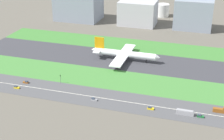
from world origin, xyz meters
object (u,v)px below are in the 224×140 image
object	(u,v)px
terminal_building	(79,7)
hangar_building	(138,13)
car_4	(94,99)
bus_0	(185,112)
car_5	(17,87)
fuel_tank_west	(163,10)
airliner	(124,54)
fuel_tank_centre	(180,11)
car_0	(150,108)
traffic_light	(60,78)
car_1	(200,116)
truck_0	(220,110)
office_tower	(193,15)
car_2	(26,82)

from	to	relation	value
terminal_building	hangar_building	size ratio (longest dim) A/B	1.25
car_4	terminal_building	distance (m)	212.72
bus_0	car_5	bearing A→B (deg)	0.00
car_5	fuel_tank_west	xyz separation A→B (m)	(73.72, 237.00, 7.39)
car_4	airliner	bearing A→B (deg)	-90.45
fuel_tank_centre	car_0	bearing A→B (deg)	-88.20
car_4	traffic_light	xyz separation A→B (m)	(-34.46, 17.99, 3.37)
car_1	bus_0	bearing A→B (deg)	0.00
airliner	car_0	xyz separation A→B (m)	(40.44, -78.00, -5.31)
truck_0	traffic_light	bearing A→B (deg)	176.21
truck_0	car_1	world-z (taller)	truck_0
car_0	traffic_light	world-z (taller)	traffic_light
car_5	car_4	world-z (taller)	same
car_0	bus_0	bearing A→B (deg)	-180.00
car_4	hangar_building	distance (m)	192.91
hangar_building	fuel_tank_centre	bearing A→B (deg)	44.02
traffic_light	office_tower	size ratio (longest dim) A/B	0.17
airliner	hangar_building	distance (m)	115.10
traffic_light	terminal_building	world-z (taller)	terminal_building
terminal_building	bus_0	bearing A→B (deg)	-51.17
car_1	hangar_building	bearing A→B (deg)	-65.57
airliner	hangar_building	xyz separation A→B (m)	(-13.60, 114.00, 8.19)
fuel_tank_centre	truck_0	bearing A→B (deg)	-76.93
fuel_tank_centre	bus_0	bearing A→B (deg)	-82.62
airliner	fuel_tank_centre	size ratio (longest dim) A/B	3.66
fuel_tank_west	bus_0	bearing A→B (deg)	-77.22
fuel_tank_west	airliner	bearing A→B (deg)	-93.56
car_4	traffic_light	world-z (taller)	traffic_light
car_0	terminal_building	world-z (taller)	terminal_building
car_4	car_2	bearing A→B (deg)	-9.33
car_2	truck_0	bearing A→B (deg)	-0.00
traffic_light	office_tower	distance (m)	195.10
hangar_building	office_tower	bearing A→B (deg)	0.00
car_4	office_tower	distance (m)	199.81
car_2	hangar_building	world-z (taller)	hangar_building
car_5	traffic_light	bearing A→B (deg)	-147.96
fuel_tank_centre	office_tower	bearing A→B (deg)	-66.87
terminal_building	fuel_tank_centre	bearing A→B (deg)	19.97
office_tower	car_4	bearing A→B (deg)	-105.38
terminal_building	hangar_building	distance (m)	77.31
truck_0	terminal_building	world-z (taller)	terminal_building
car_5	office_tower	xyz separation A→B (m)	(116.02, 192.00, 16.42)
car_4	bus_0	distance (m)	64.29
airliner	terminal_building	world-z (taller)	terminal_building
airliner	truck_0	size ratio (longest dim) A/B	7.74
car_4	bus_0	bearing A→B (deg)	-180.00
terminal_building	fuel_tank_west	distance (m)	110.66
truck_0	terminal_building	size ratio (longest dim) A/B	0.15
car_5	fuel_tank_centre	bearing A→B (deg)	-112.22
car_5	fuel_tank_centre	size ratio (longest dim) A/B	0.25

